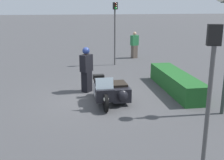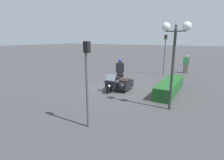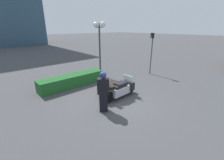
{
  "view_description": "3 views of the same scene",
  "coord_description": "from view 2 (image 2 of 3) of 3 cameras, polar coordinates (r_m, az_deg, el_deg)",
  "views": [
    {
      "loc": [
        10.42,
        -1.15,
        3.63
      ],
      "look_at": [
        0.92,
        0.34,
        0.97
      ],
      "focal_mm": 45.0,
      "sensor_mm": 36.0,
      "label": 1
    },
    {
      "loc": [
        10.48,
        5.43,
        3.34
      ],
      "look_at": [
        1.55,
        0.29,
        0.88
      ],
      "focal_mm": 28.0,
      "sensor_mm": 36.0,
      "label": 2
    },
    {
      "loc": [
        -4.69,
        -5.22,
        3.66
      ],
      "look_at": [
        0.63,
        0.72,
        0.83
      ],
      "focal_mm": 24.0,
      "sensor_mm": 36.0,
      "label": 3
    }
  ],
  "objects": [
    {
      "name": "hedge_bush_curbside",
      "position": [
        11.55,
        18.36,
        -2.14
      ],
      "size": [
        4.29,
        0.96,
        0.75
      ],
      "primitive_type": "cube",
      "color": "#1E5623",
      "rests_on": "ground"
    },
    {
      "name": "twin_lamp_post",
      "position": [
        8.37,
        19.83,
        11.95
      ],
      "size": [
        0.39,
        1.25,
        4.04
      ],
      "color": "#2D3833",
      "rests_on": "ground"
    },
    {
      "name": "traffic_light_near",
      "position": [
        6.39,
        -8.14,
        2.53
      ],
      "size": [
        0.22,
        0.29,
        3.25
      ],
      "rotation": [
        0.0,
        0.0,
        2.89
      ],
      "color": "#4C4C4C",
      "rests_on": "ground"
    },
    {
      "name": "police_motorcycle",
      "position": [
        11.45,
        2.6,
        -1.15
      ],
      "size": [
        2.36,
        1.31,
        1.15
      ],
      "rotation": [
        0.0,
        0.0,
        0.04
      ],
      "color": "black",
      "rests_on": "ground"
    },
    {
      "name": "pedestrian_bystander",
      "position": [
        18.65,
        23.01,
        4.79
      ],
      "size": [
        0.47,
        0.57,
        1.76
      ],
      "rotation": [
        0.0,
        0.0,
        -2.75
      ],
      "color": "brown",
      "rests_on": "ground"
    },
    {
      "name": "officer_rider",
      "position": [
        13.03,
        2.61,
        3.05
      ],
      "size": [
        0.59,
        0.57,
        1.88
      ],
      "rotation": [
        0.0,
        0.0,
        0.84
      ],
      "color": "black",
      "rests_on": "ground"
    },
    {
      "name": "ground_plane",
      "position": [
        12.26,
        2.42,
        -2.39
      ],
      "size": [
        160.0,
        160.0,
        0.0
      ],
      "primitive_type": "plane",
      "color": "#424244"
    },
    {
      "name": "traffic_light_far",
      "position": [
        16.84,
        16.91,
        9.59
      ],
      "size": [
        0.22,
        0.28,
        3.65
      ],
      "rotation": [
        0.0,
        0.0,
        0.21
      ],
      "color": "#4C4C4C",
      "rests_on": "ground"
    }
  ]
}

